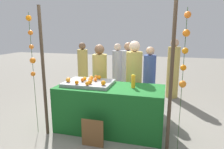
% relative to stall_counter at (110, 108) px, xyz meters
% --- Properties ---
extents(ground_plane, '(24.00, 24.00, 0.00)m').
position_rel_stall_counter_xyz_m(ground_plane, '(0.00, 0.00, -0.43)').
color(ground_plane, gray).
extents(stall_counter, '(2.01, 0.86, 0.87)m').
position_rel_stall_counter_xyz_m(stall_counter, '(0.00, 0.00, 0.00)').
color(stall_counter, '#196023').
rests_on(stall_counter, ground_plane).
extents(orange_tray, '(0.91, 0.67, 0.06)m').
position_rel_stall_counter_xyz_m(orange_tray, '(-0.43, 0.03, 0.46)').
color(orange_tray, gray).
rests_on(orange_tray, stall_counter).
extents(orange_0, '(0.08, 0.08, 0.08)m').
position_rel_stall_counter_xyz_m(orange_0, '(-0.41, 0.05, 0.53)').
color(orange_0, orange).
rests_on(orange_0, orange_tray).
extents(orange_1, '(0.08, 0.08, 0.08)m').
position_rel_stall_counter_xyz_m(orange_1, '(-0.30, 0.27, 0.53)').
color(orange_1, orange).
rests_on(orange_1, orange_tray).
extents(orange_2, '(0.08, 0.08, 0.08)m').
position_rel_stall_counter_xyz_m(orange_2, '(-0.55, -0.01, 0.53)').
color(orange_2, orange).
rests_on(orange_2, orange_tray).
extents(orange_3, '(0.07, 0.07, 0.07)m').
position_rel_stall_counter_xyz_m(orange_3, '(-0.36, -0.24, 0.53)').
color(orange_3, orange).
rests_on(orange_3, orange_tray).
extents(orange_4, '(0.09, 0.09, 0.09)m').
position_rel_stall_counter_xyz_m(orange_4, '(-0.08, -0.15, 0.54)').
color(orange_4, orange).
rests_on(orange_4, orange_tray).
extents(orange_5, '(0.08, 0.08, 0.08)m').
position_rel_stall_counter_xyz_m(orange_5, '(-0.37, 0.27, 0.53)').
color(orange_5, orange).
rests_on(orange_5, orange_tray).
extents(orange_6, '(0.07, 0.07, 0.07)m').
position_rel_stall_counter_xyz_m(orange_6, '(-0.55, 0.10, 0.53)').
color(orange_6, orange).
rests_on(orange_6, orange_tray).
extents(orange_7, '(0.08, 0.08, 0.08)m').
position_rel_stall_counter_xyz_m(orange_7, '(-0.34, -0.14, 0.53)').
color(orange_7, orange).
rests_on(orange_7, orange_tray).
extents(orange_8, '(0.07, 0.07, 0.07)m').
position_rel_stall_counter_xyz_m(orange_8, '(-0.32, 0.08, 0.53)').
color(orange_8, orange).
rests_on(orange_8, orange_tray).
extents(orange_9, '(0.09, 0.09, 0.09)m').
position_rel_stall_counter_xyz_m(orange_9, '(-0.44, 0.17, 0.54)').
color(orange_9, orange).
rests_on(orange_9, orange_tray).
extents(orange_10, '(0.08, 0.08, 0.08)m').
position_rel_stall_counter_xyz_m(orange_10, '(-0.80, -0.12, 0.53)').
color(orange_10, orange).
rests_on(orange_10, orange_tray).
extents(orange_11, '(0.08, 0.08, 0.08)m').
position_rel_stall_counter_xyz_m(orange_11, '(-0.83, -0.05, 0.53)').
color(orange_11, orange).
rests_on(orange_11, orange_tray).
extents(orange_12, '(0.07, 0.07, 0.07)m').
position_rel_stall_counter_xyz_m(orange_12, '(-0.57, -0.22, 0.53)').
color(orange_12, orange).
rests_on(orange_12, orange_tray).
extents(juice_bottle, '(0.07, 0.07, 0.25)m').
position_rel_stall_counter_xyz_m(juice_bottle, '(0.43, 0.04, 0.55)').
color(juice_bottle, '#FBA11D').
rests_on(juice_bottle, stall_counter).
extents(chalkboard_sign, '(0.38, 0.03, 0.49)m').
position_rel_stall_counter_xyz_m(chalkboard_sign, '(-0.11, -0.65, -0.20)').
color(chalkboard_sign, brown).
rests_on(chalkboard_sign, ground_plane).
extents(vendor_left, '(0.32, 0.32, 1.60)m').
position_rel_stall_counter_xyz_m(vendor_left, '(-0.43, 0.69, 0.31)').
color(vendor_left, tan).
rests_on(vendor_left, ground_plane).
extents(vendor_right, '(0.34, 0.34, 1.69)m').
position_rel_stall_counter_xyz_m(vendor_right, '(0.34, 0.70, 0.35)').
color(vendor_right, tan).
rests_on(vendor_right, ground_plane).
extents(crowd_person_0, '(0.31, 0.31, 1.53)m').
position_rel_stall_counter_xyz_m(crowd_person_0, '(-0.39, 2.16, 0.28)').
color(crowd_person_0, '#99999E').
rests_on(crowd_person_0, ground_plane).
extents(crowd_person_1, '(0.34, 0.34, 1.68)m').
position_rel_stall_counter_xyz_m(crowd_person_1, '(1.18, 2.39, 0.35)').
color(crowd_person_1, tan).
rests_on(crowd_person_1, ground_plane).
extents(crowd_person_2, '(0.30, 0.30, 1.52)m').
position_rel_stall_counter_xyz_m(crowd_person_2, '(0.60, 1.43, 0.27)').
color(crowd_person_2, '#384C8C').
rests_on(crowd_person_2, ground_plane).
extents(crowd_person_3, '(0.31, 0.31, 1.55)m').
position_rel_stall_counter_xyz_m(crowd_person_3, '(-1.49, 2.16, 0.29)').
color(crowd_person_3, tan).
rests_on(crowd_person_3, ground_plane).
extents(crowd_person_4, '(0.32, 0.32, 1.60)m').
position_rel_stall_counter_xyz_m(crowd_person_4, '(0.02, 1.62, 0.31)').
color(crowd_person_4, '#99999E').
rests_on(crowd_person_4, ground_plane).
extents(canopy_post_left, '(0.06, 0.06, 2.31)m').
position_rel_stall_counter_xyz_m(canopy_post_left, '(-1.08, -0.47, 0.72)').
color(canopy_post_left, '#473828').
rests_on(canopy_post_left, ground_plane).
extents(canopy_post_right, '(0.06, 0.06, 2.31)m').
position_rel_stall_counter_xyz_m(canopy_post_right, '(1.08, -0.47, 0.72)').
color(canopy_post_right, '#473828').
rests_on(canopy_post_right, ground_plane).
extents(garland_strand_left, '(0.11, 0.10, 2.20)m').
position_rel_stall_counter_xyz_m(garland_strand_left, '(-1.29, -0.47, 1.18)').
color(garland_strand_left, '#2D4C23').
rests_on(garland_strand_left, ground_plane).
extents(garland_strand_right, '(0.11, 0.11, 2.20)m').
position_rel_stall_counter_xyz_m(garland_strand_right, '(1.24, -0.51, 1.16)').
color(garland_strand_right, '#2D4C23').
rests_on(garland_strand_right, ground_plane).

